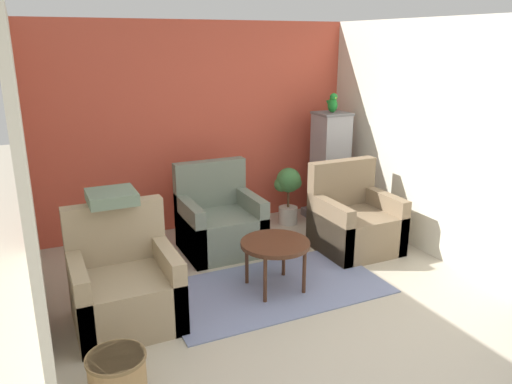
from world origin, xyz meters
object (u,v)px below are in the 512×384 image
object	(u,v)px
armchair_right	(354,223)
armchair_middle	(219,224)
coffee_table	(275,246)
armchair_left	(125,288)
potted_plant	(288,189)
parrot	(333,103)
wicker_basket	(117,375)
birdcage	(330,170)

from	to	relation	value
armchair_right	armchair_middle	distance (m)	1.53
coffee_table	armchair_middle	size ratio (longest dim) A/B	0.67
coffee_table	armchair_left	size ratio (longest dim) A/B	0.67
coffee_table	potted_plant	distance (m)	1.82
armchair_middle	parrot	bearing A→B (deg)	12.76
armchair_right	potted_plant	bearing A→B (deg)	105.08
potted_plant	wicker_basket	bearing A→B (deg)	-136.89
armchair_right	armchair_middle	world-z (taller)	same
birdcage	armchair_middle	bearing A→B (deg)	-167.31
birdcage	wicker_basket	xyz separation A→B (m)	(-3.21, -2.41, -0.50)
birdcage	wicker_basket	size ratio (longest dim) A/B	3.57
armchair_left	wicker_basket	world-z (taller)	armchair_left
coffee_table	birdcage	size ratio (longest dim) A/B	0.46
wicker_basket	birdcage	bearing A→B (deg)	36.86
parrot	coffee_table	bearing A→B (deg)	-136.43
armchair_middle	birdcage	distance (m)	1.79
armchair_left	wicker_basket	xyz separation A→B (m)	(-0.24, -0.94, -0.14)
birdcage	potted_plant	xyz separation A→B (m)	(-0.59, 0.05, -0.21)
coffee_table	armchair_left	distance (m)	1.42
armchair_right	wicker_basket	size ratio (longest dim) A/B	2.48
armchair_right	potted_plant	size ratio (longest dim) A/B	1.33
potted_plant	birdcage	bearing A→B (deg)	-4.43
coffee_table	birdcage	xyz separation A→B (m)	(1.56, 1.49, 0.23)
armchair_left	parrot	xyz separation A→B (m)	(2.98, 1.47, 1.22)
coffee_table	birdcage	distance (m)	2.17
parrot	potted_plant	world-z (taller)	parrot
parrot	wicker_basket	distance (m)	4.24
potted_plant	wicker_basket	distance (m)	3.61
potted_plant	wicker_basket	xyz separation A→B (m)	(-2.62, -2.46, -0.29)
armchair_left	armchair_right	bearing A→B (deg)	9.90
coffee_table	parrot	distance (m)	2.42
armchair_middle	armchair_left	bearing A→B (deg)	-139.41
armchair_middle	birdcage	size ratio (longest dim) A/B	0.69
armchair_right	wicker_basket	distance (m)	3.23
armchair_right	birdcage	bearing A→B (deg)	72.97
armchair_middle	wicker_basket	bearing A→B (deg)	-126.67
parrot	potted_plant	size ratio (longest dim) A/B	0.33
armchair_right	birdcage	world-z (taller)	birdcage
birdcage	potted_plant	bearing A→B (deg)	175.57
parrot	armchair_middle	bearing A→B (deg)	-167.24
coffee_table	parrot	xyz separation A→B (m)	(1.56, 1.49, 1.10)
armchair_middle	birdcage	bearing A→B (deg)	12.69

